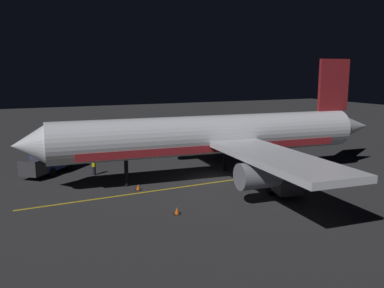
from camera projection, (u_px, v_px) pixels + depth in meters
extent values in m
cube|color=#2D2D2F|center=(211.00, 179.00, 39.49)|extent=(180.00, 180.00, 0.20)
cube|color=gold|center=(180.00, 187.00, 36.26)|extent=(1.42, 27.42, 0.01)
cylinder|color=silver|center=(211.00, 135.00, 38.72)|extent=(5.89, 30.13, 3.69)
cube|color=maroon|center=(211.00, 145.00, 38.90)|extent=(5.38, 25.64, 0.66)
cone|color=silver|center=(30.00, 145.00, 33.21)|extent=(3.83, 3.21, 3.62)
cone|color=silver|center=(351.00, 127.00, 44.43)|extent=(3.64, 4.66, 3.32)
cube|color=maroon|center=(334.00, 85.00, 42.72)|extent=(0.62, 3.62, 5.39)
cube|color=silver|center=(277.00, 158.00, 30.76)|extent=(15.21, 5.89, 0.50)
cylinder|color=slate|center=(258.00, 175.00, 31.28)|extent=(2.33, 3.35, 2.10)
cube|color=silver|center=(192.00, 127.00, 47.91)|extent=(15.21, 5.89, 0.50)
cylinder|color=slate|center=(184.00, 141.00, 47.06)|extent=(2.33, 3.35, 2.10)
cylinder|color=black|center=(126.00, 173.00, 36.43)|extent=(0.39, 0.39, 2.41)
cylinder|color=black|center=(245.00, 169.00, 38.07)|extent=(0.39, 0.39, 2.41)
cylinder|color=black|center=(225.00, 159.00, 42.16)|extent=(0.39, 0.39, 2.41)
cube|color=navy|center=(52.00, 158.00, 41.40)|extent=(4.43, 4.26, 2.19)
cube|color=#38383D|center=(33.00, 167.00, 38.70)|extent=(2.67, 2.69, 1.50)
cylinder|color=black|center=(43.00, 171.00, 40.25)|extent=(2.21, 2.33, 0.90)
cylinder|color=black|center=(60.00, 165.00, 42.92)|extent=(2.21, 2.33, 0.90)
cube|color=silver|center=(276.00, 173.00, 35.50)|extent=(4.27, 3.04, 1.95)
cube|color=#38383D|center=(288.00, 184.00, 32.79)|extent=(2.26, 2.40, 1.50)
cylinder|color=black|center=(281.00, 188.00, 34.36)|extent=(1.47, 2.46, 0.90)
cylinder|color=black|center=(270.00, 180.00, 36.98)|extent=(1.47, 2.46, 0.90)
cylinder|color=black|center=(94.00, 171.00, 40.55)|extent=(0.32, 0.32, 0.85)
cylinder|color=yellow|center=(94.00, 163.00, 40.42)|extent=(0.40, 0.40, 0.65)
sphere|color=tan|center=(94.00, 159.00, 40.34)|extent=(0.24, 0.24, 0.24)
cone|color=#EA590F|center=(138.00, 187.00, 35.35)|extent=(0.36, 0.36, 0.55)
cube|color=black|center=(138.00, 190.00, 35.40)|extent=(0.50, 0.50, 0.03)
cone|color=#EA590F|center=(177.00, 211.00, 29.36)|extent=(0.36, 0.36, 0.55)
cube|color=black|center=(177.00, 214.00, 29.40)|extent=(0.50, 0.50, 0.03)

